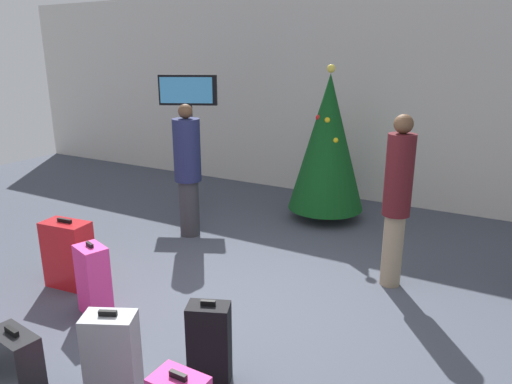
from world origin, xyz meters
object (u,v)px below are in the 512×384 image
Objects in this scene: holiday_tree at (328,143)px; flight_info_kiosk at (189,116)px; traveller_0 at (397,197)px; suitcase_5 at (112,359)px; suitcase_2 at (20,378)px; traveller_1 at (188,168)px; suitcase_6 at (93,280)px; suitcase_1 at (69,254)px; suitcase_7 at (209,344)px.

holiday_tree reaches higher than flight_info_kiosk.
suitcase_5 is at bearing -114.68° from traveller_0.
suitcase_2 is at bearing -132.11° from suitcase_5.
flight_info_kiosk is at bearing 119.87° from suitcase_5.
traveller_1 is at bearing 177.61° from traveller_0.
traveller_0 reaches higher than suitcase_2.
suitcase_6 is at bearing -139.71° from traveller_0.
suitcase_5 is (0.13, -4.53, -0.83)m from holiday_tree.
suitcase_1 reaches higher than suitcase_5.
suitcase_1 is (0.58, -2.99, -1.13)m from flight_info_kiosk.
traveller_0 is 2.57× the size of suitcase_2.
flight_info_kiosk reaches higher than suitcase_7.
suitcase_2 is (1.13, -3.41, -0.62)m from traveller_1.
suitcase_1 is at bearing 166.09° from suitcase_7.
suitcase_5 is (-1.31, -2.84, -0.66)m from traveller_0.
holiday_tree is at bearing 98.62° from suitcase_7.
suitcase_1 is at bearing -115.45° from holiday_tree.
suitcase_1 reaches higher than suitcase_6.
traveller_1 is (0.80, -1.11, -0.54)m from flight_info_kiosk.
traveller_1 is 2.47× the size of suitcase_6.
suitcase_7 is (-0.82, -2.31, -0.68)m from traveller_0.
suitcase_1 is (-3.07, -1.76, -0.64)m from traveller_0.
traveller_0 is 2.68× the size of suitcase_7.
flight_info_kiosk is 2.88× the size of suitcase_6.
suitcase_5 is 1.36m from suitcase_6.
suitcase_6 is 1.06× the size of suitcase_7.
holiday_tree reaches higher than traveller_1.
traveller_0 is (3.65, -1.23, -0.49)m from flight_info_kiosk.
suitcase_7 is at bearing 47.79° from suitcase_2.
suitcase_5 is at bearing -62.47° from traveller_1.
suitcase_2 is 0.99× the size of suitcase_6.
suitcase_1 is at bearing -150.20° from traveller_0.
suitcase_2 is (-0.28, -4.98, -0.84)m from holiday_tree.
suitcase_2 is 1.44m from suitcase_6.
suitcase_2 is (1.35, -1.54, -0.02)m from suitcase_1.
flight_info_kiosk is 4.84m from suitcase_5.
suitcase_7 is at bearing -81.38° from holiday_tree.
suitcase_1 is 1.11× the size of suitcase_7.
suitcase_1 is (-0.22, -1.88, -0.59)m from traveller_1.
flight_info_kiosk reaches higher than suitcase_6.
suitcase_6 is (-0.96, -3.71, -0.84)m from holiday_tree.
suitcase_1 is 1.04× the size of suitcase_5.
suitcase_5 is (2.34, -4.07, -1.14)m from flight_info_kiosk.
flight_info_kiosk is at bearing -168.44° from holiday_tree.
traveller_1 is at bearing 117.53° from suitcase_5.
flight_info_kiosk is 3.88m from traveller_0.
traveller_1 is 2.60× the size of suitcase_7.
suitcase_7 is (2.02, -2.43, -0.63)m from traveller_1.
flight_info_kiosk reaches higher than traveller_0.
suitcase_5 is 1.07× the size of suitcase_7.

